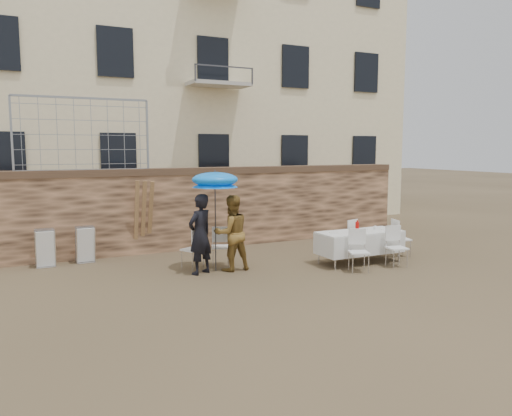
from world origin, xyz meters
name	(u,v)px	position (x,y,z in m)	size (l,w,h in m)	color
ground	(287,294)	(0.00, 0.00, 0.00)	(80.00, 80.00, 0.00)	brown
stone_wall	(199,209)	(0.00, 5.00, 1.10)	(13.00, 0.50, 2.20)	brown
apartment_building	(136,26)	(0.00, 12.00, 7.50)	(20.00, 8.00, 15.00)	beige
chain_link_fence	(83,135)	(-3.00, 5.00, 3.10)	(3.20, 0.06, 1.80)	gray
man_suit	(200,234)	(-0.98, 2.18, 0.89)	(0.65, 0.43, 1.78)	black
woman_dress	(232,233)	(-0.23, 2.18, 0.86)	(0.84, 0.65, 1.73)	#B38236
umbrella	(215,182)	(-0.58, 2.28, 2.02)	(1.08, 1.08, 2.13)	#3F3F44
couple_chair_left	(192,248)	(-0.98, 2.73, 0.48)	(0.48, 0.48, 0.96)	white
couple_chair_right	(221,246)	(-0.28, 2.73, 0.48)	(0.48, 0.48, 0.96)	white
banquet_table	(360,233)	(2.88, 1.53, 0.73)	(2.10, 0.85, 0.78)	silver
soda_bottle	(357,227)	(2.68, 1.38, 0.91)	(0.09, 0.09, 0.26)	red
table_chair_front_left	(359,251)	(2.28, 0.78, 0.48)	(0.48, 0.48, 0.96)	white
table_chair_front_right	(397,247)	(3.38, 0.78, 0.48)	(0.48, 0.48, 0.96)	white
table_chair_back	(347,237)	(3.08, 2.33, 0.48)	(0.48, 0.48, 0.96)	white
table_chair_side	(401,238)	(4.28, 1.63, 0.48)	(0.48, 0.48, 0.96)	white
chair_stack_left	(45,246)	(-4.03, 4.55, 0.46)	(0.46, 0.47, 0.92)	white
chair_stack_right	(85,243)	(-3.13, 4.55, 0.46)	(0.46, 0.40, 0.92)	white
wood_planks	(148,217)	(-1.53, 4.62, 1.00)	(0.70, 0.20, 2.00)	#A37749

